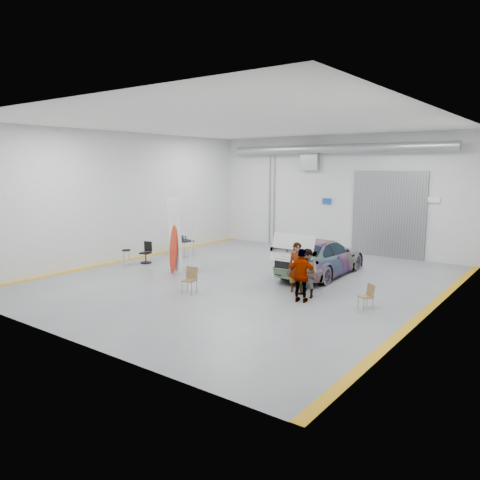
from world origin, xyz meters
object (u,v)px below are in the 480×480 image
Objects in this scene: person_b at (307,273)px; sedan_car at (321,257)px; office_chair at (147,254)px; shop_stool at (127,258)px; person_c at (302,276)px; folding_chair_far at (366,301)px; surfboard_display at (175,242)px; work_table at (182,240)px; folding_chair_near at (190,285)px; person_a at (297,267)px.

sedan_car is at bearing 124.80° from person_b.
office_chair is at bearing -168.71° from person_b.
person_b reaches higher than shop_stool.
folding_chair_far is (1.99, 0.51, -0.65)m from person_c.
person_b reaches higher than sedan_car.
person_c is at bearing -20.01° from office_chair.
folding_chair_far is 1.02× the size of shop_stool.
folding_chair_far is (2.12, -0.10, -0.59)m from person_b.
person_b is at bearing 2.78° from shop_stool.
surfboard_display reaches higher than work_table.
person_b is 8.83m from shop_stool.
shop_stool is at bearing 24.39° from sedan_car.
work_table is (-5.14, 5.00, 0.51)m from folding_chair_near.
work_table reaches higher than folding_chair_far.
sedan_car is 7.98m from office_chair.
folding_chair_far is at bearing 1.72° from shop_stool.
person_c is at bearing -130.19° from folding_chair_far.
folding_chair_far is 11.23m from work_table.
person_b is at bearing -91.54° from person_c.
person_c is 2.26× the size of folding_chair_far.
person_a is at bearing 26.15° from folding_chair_near.
sedan_car is 5.29× the size of office_chair.
work_table is at bearing 176.63° from person_b.
work_table is at bearing 78.16° from office_chair.
folding_chair_far is at bearing -15.82° from work_table.
office_chair is (-10.79, 0.73, 0.18)m from folding_chair_far.
surfboard_display is at bearing -144.22° from folding_chair_far.
person_a is 0.54× the size of surfboard_display.
surfboard_display is (-5.44, -0.55, 0.46)m from person_a.
person_a is (0.53, -2.88, 0.14)m from sedan_car.
folding_chair_far is at bearing -15.85° from office_chair.
office_chair is at bearing 149.03° from person_a.
person_b is at bearing 16.13° from folding_chair_near.
person_c is 2.31× the size of shop_stool.
surfboard_display reaches higher than person_c.
office_chair is (-5.13, 2.67, 0.14)m from folding_chair_near.
surfboard_display is 3.61× the size of folding_chair_near.
person_b is (1.15, -3.28, 0.09)m from sedan_car.
surfboard_display is 2.87m from office_chair.
office_chair is at bearing -89.88° from work_table.
person_b reaches higher than work_table.
surfboard_display is at bearing 5.78° from shop_stool.
person_a reaches higher than folding_chair_far.
person_a is 2.86m from folding_chair_far.
folding_chair_near is at bearing -39.46° from office_chair.
shop_stool is (-8.18, -0.83, -0.51)m from person_a.
person_c is 3.98m from folding_chair_near.
surfboard_display is at bearing -163.11° from person_b.
folding_chair_near is (-3.54, -2.04, -0.55)m from person_b.
shop_stool is at bearing -161.75° from person_b.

